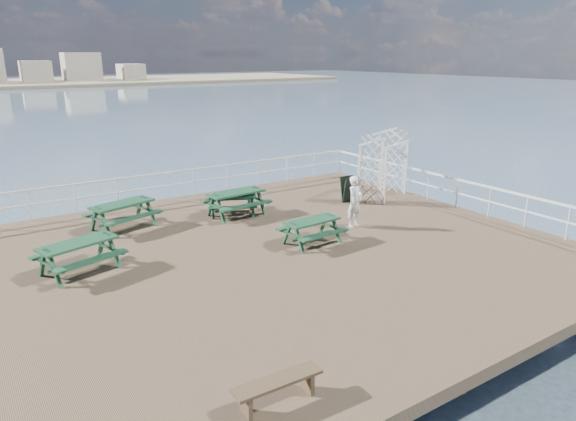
# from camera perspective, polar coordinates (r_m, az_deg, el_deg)

# --- Properties ---
(ground) EXTENTS (18.00, 14.00, 0.30)m
(ground) POSITION_cam_1_polar(r_m,az_deg,el_deg) (14.38, -4.89, -5.79)
(ground) COLOR brown
(ground) RESTS_ON ground
(sea_backdrop) EXTENTS (300.00, 300.00, 9.20)m
(sea_backdrop) POSITION_cam_1_polar(r_m,az_deg,el_deg) (147.10, -26.65, 12.96)
(sea_backdrop) COLOR #435B70
(sea_backdrop) RESTS_ON ground
(railing) EXTENTS (17.77, 13.76, 1.10)m
(railing) POSITION_cam_1_polar(r_m,az_deg,el_deg) (16.20, -9.55, 0.51)
(railing) COLOR silver
(railing) RESTS_ON ground
(picnic_table_a) EXTENTS (2.34, 2.08, 0.96)m
(picnic_table_a) POSITION_cam_1_polar(r_m,az_deg,el_deg) (17.29, -17.90, 0.08)
(picnic_table_a) COLOR #143922
(picnic_table_a) RESTS_ON ground
(picnic_table_b) EXTENTS (2.04, 1.88, 0.80)m
(picnic_table_b) POSITION_cam_1_polar(r_m,az_deg,el_deg) (18.01, -6.19, 1.13)
(picnic_table_b) COLOR #143922
(picnic_table_b) RESTS_ON ground
(picnic_table_c) EXTENTS (2.10, 1.74, 0.96)m
(picnic_table_c) POSITION_cam_1_polar(r_m,az_deg,el_deg) (17.89, -5.78, 1.39)
(picnic_table_c) COLOR #143922
(picnic_table_c) RESTS_ON ground
(picnic_table_d) EXTENTS (2.26, 2.01, 0.93)m
(picnic_table_d) POSITION_cam_1_polar(r_m,az_deg,el_deg) (14.21, -22.25, -4.10)
(picnic_table_d) COLOR #143922
(picnic_table_d) RESTS_ON ground
(picnic_table_e) EXTENTS (1.80, 1.49, 0.83)m
(picnic_table_e) POSITION_cam_1_polar(r_m,az_deg,el_deg) (15.17, 2.69, -1.76)
(picnic_table_e) COLOR #143922
(picnic_table_e) RESTS_ON ground
(flat_bench_far) EXTENTS (1.54, 0.40, 0.44)m
(flat_bench_far) POSITION_cam_1_polar(r_m,az_deg,el_deg) (8.67, -1.15, -18.84)
(flat_bench_far) COLOR brown
(flat_bench_far) RESTS_ON ground
(trellis_arbor) EXTENTS (2.36, 1.80, 2.61)m
(trellis_arbor) POSITION_cam_1_polar(r_m,az_deg,el_deg) (20.34, 10.55, 4.67)
(trellis_arbor) COLOR silver
(trellis_arbor) RESTS_ON ground
(sandwich_board) EXTENTS (0.63, 0.48, 0.98)m
(sandwich_board) POSITION_cam_1_polar(r_m,az_deg,el_deg) (19.62, 6.80, 2.34)
(sandwich_board) COLOR black
(sandwich_board) RESTS_ON ground
(person) EXTENTS (0.69, 0.54, 1.67)m
(person) POSITION_cam_1_polar(r_m,az_deg,el_deg) (16.71, 7.44, 0.98)
(person) COLOR white
(person) RESTS_ON ground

